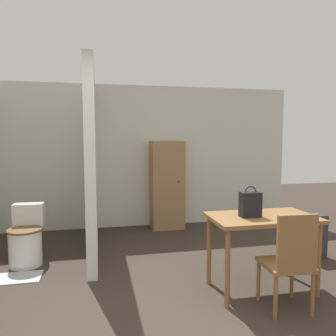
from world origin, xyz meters
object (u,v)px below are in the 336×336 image
(dining_table, at_px, (262,226))
(wooden_chair, at_px, (290,260))
(space_heater, at_px, (310,236))
(handbag, at_px, (250,204))
(wooden_cabinet, at_px, (167,185))
(toilet, at_px, (26,240))

(dining_table, xyz_separation_m, wooden_chair, (0.03, -0.46, -0.19))
(dining_table, relative_size, wooden_chair, 1.16)
(wooden_chair, height_order, space_heater, wooden_chair)
(handbag, distance_m, wooden_cabinet, 2.59)
(wooden_cabinet, bearing_deg, toilet, -148.64)
(wooden_chair, relative_size, handbag, 2.95)
(dining_table, xyz_separation_m, toilet, (-2.54, 1.28, -0.37))
(toilet, distance_m, space_heater, 3.69)
(wooden_chair, distance_m, wooden_cabinet, 3.06)
(toilet, height_order, space_heater, toilet)
(wooden_chair, height_order, wooden_cabinet, wooden_cabinet)
(toilet, xyz_separation_m, wooden_cabinet, (2.08, 1.27, 0.46))
(dining_table, height_order, handbag, handbag)
(wooden_cabinet, bearing_deg, space_heater, -49.14)
(wooden_chair, bearing_deg, wooden_cabinet, 102.63)
(dining_table, xyz_separation_m, space_heater, (1.11, 0.74, -0.40))
(wooden_chair, distance_m, handbag, 0.64)
(dining_table, height_order, space_heater, dining_table)
(toilet, bearing_deg, space_heater, -8.44)
(handbag, bearing_deg, space_heater, 31.06)
(dining_table, height_order, wooden_chair, wooden_chair)
(wooden_cabinet, distance_m, space_heater, 2.44)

